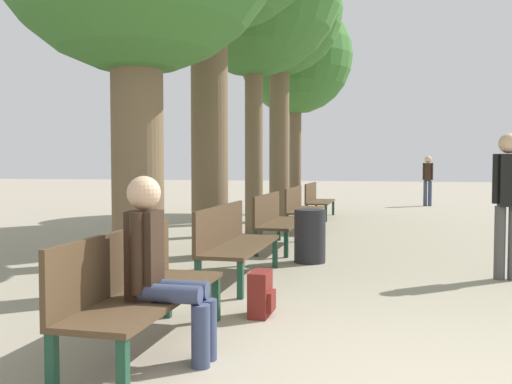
{
  "coord_description": "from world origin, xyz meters",
  "views": [
    {
      "loc": [
        -0.19,
        -3.4,
        1.36
      ],
      "look_at": [
        -2.01,
        4.33,
        0.96
      ],
      "focal_mm": 40.0,
      "sensor_mm": 36.0,
      "label": 1
    }
  ],
  "objects_px": {
    "person_seated": "(160,264)",
    "pedestrian_near": "(428,177)",
    "tree_row_3": "(279,16)",
    "pedestrian_mid": "(508,196)",
    "bench_row_2": "(276,218)",
    "backpack": "(261,294)",
    "bench_row_3": "(301,206)",
    "bench_row_0": "(136,284)",
    "bench_row_4": "(316,198)",
    "trash_bin": "(310,236)",
    "bench_row_1": "(232,238)",
    "tree_row_4": "(296,58)"
  },
  "relations": [
    {
      "from": "pedestrian_mid",
      "to": "bench_row_4",
      "type": "bearing_deg",
      "value": 114.03
    },
    {
      "from": "tree_row_3",
      "to": "pedestrian_mid",
      "type": "distance_m",
      "value": 8.1
    },
    {
      "from": "bench_row_3",
      "to": "backpack",
      "type": "bearing_deg",
      "value": -84.19
    },
    {
      "from": "bench_row_2",
      "to": "person_seated",
      "type": "distance_m",
      "value": 5.3
    },
    {
      "from": "pedestrian_near",
      "to": "pedestrian_mid",
      "type": "xyz_separation_m",
      "value": [
        0.18,
        -11.71,
        0.07
      ]
    },
    {
      "from": "bench_row_2",
      "to": "trash_bin",
      "type": "xyz_separation_m",
      "value": [
        0.71,
        -1.2,
        -0.13
      ]
    },
    {
      "from": "bench_row_4",
      "to": "tree_row_3",
      "type": "distance_m",
      "value": 4.44
    },
    {
      "from": "bench_row_4",
      "to": "trash_bin",
      "type": "bearing_deg",
      "value": -83.57
    },
    {
      "from": "backpack",
      "to": "bench_row_1",
      "type": "bearing_deg",
      "value": 114.67
    },
    {
      "from": "tree_row_3",
      "to": "trash_bin",
      "type": "relative_size",
      "value": 8.71
    },
    {
      "from": "tree_row_3",
      "to": "person_seated",
      "type": "distance_m",
      "value": 10.38
    },
    {
      "from": "bench_row_2",
      "to": "bench_row_3",
      "type": "distance_m",
      "value": 2.57
    },
    {
      "from": "bench_row_3",
      "to": "tree_row_4",
      "type": "height_order",
      "value": "tree_row_4"
    },
    {
      "from": "tree_row_4",
      "to": "pedestrian_near",
      "type": "xyz_separation_m",
      "value": [
        3.69,
        3.38,
        -3.3
      ]
    },
    {
      "from": "bench_row_2",
      "to": "tree_row_3",
      "type": "relative_size",
      "value": 0.29
    },
    {
      "from": "person_seated",
      "to": "pedestrian_near",
      "type": "relative_size",
      "value": 0.8
    },
    {
      "from": "tree_row_4",
      "to": "pedestrian_near",
      "type": "height_order",
      "value": "tree_row_4"
    },
    {
      "from": "bench_row_2",
      "to": "tree_row_4",
      "type": "relative_size",
      "value": 0.32
    },
    {
      "from": "bench_row_0",
      "to": "tree_row_3",
      "type": "height_order",
      "value": "tree_row_3"
    },
    {
      "from": "bench_row_2",
      "to": "person_seated",
      "type": "xyz_separation_m",
      "value": [
        0.24,
        -5.29,
        0.18
      ]
    },
    {
      "from": "bench_row_1",
      "to": "pedestrian_near",
      "type": "distance_m",
      "value": 12.81
    },
    {
      "from": "tree_row_4",
      "to": "trash_bin",
      "type": "xyz_separation_m",
      "value": [
        1.48,
        -7.71,
        -3.84
      ]
    },
    {
      "from": "pedestrian_near",
      "to": "bench_row_2",
      "type": "bearing_deg",
      "value": -106.51
    },
    {
      "from": "bench_row_0",
      "to": "pedestrian_mid",
      "type": "bearing_deg",
      "value": 46.92
    },
    {
      "from": "bench_row_3",
      "to": "tree_row_3",
      "type": "bearing_deg",
      "value": 115.09
    },
    {
      "from": "bench_row_1",
      "to": "tree_row_4",
      "type": "bearing_deg",
      "value": 94.79
    },
    {
      "from": "bench_row_2",
      "to": "pedestrian_near",
      "type": "relative_size",
      "value": 1.17
    },
    {
      "from": "pedestrian_mid",
      "to": "trash_bin",
      "type": "relative_size",
      "value": 2.35
    },
    {
      "from": "bench_row_3",
      "to": "backpack",
      "type": "height_order",
      "value": "bench_row_3"
    },
    {
      "from": "bench_row_3",
      "to": "person_seated",
      "type": "xyz_separation_m",
      "value": [
        0.24,
        -7.86,
        0.18
      ]
    },
    {
      "from": "tree_row_3",
      "to": "pedestrian_near",
      "type": "height_order",
      "value": "tree_row_3"
    },
    {
      "from": "person_seated",
      "to": "backpack",
      "type": "xyz_separation_m",
      "value": [
        0.43,
        1.25,
        -0.47
      ]
    },
    {
      "from": "backpack",
      "to": "bench_row_0",
      "type": "bearing_deg",
      "value": -121.27
    },
    {
      "from": "bench_row_2",
      "to": "trash_bin",
      "type": "distance_m",
      "value": 1.4
    },
    {
      "from": "person_seated",
      "to": "backpack",
      "type": "height_order",
      "value": "person_seated"
    },
    {
      "from": "person_seated",
      "to": "trash_bin",
      "type": "xyz_separation_m",
      "value": [
        0.47,
        4.09,
        -0.31
      ]
    },
    {
      "from": "bench_row_0",
      "to": "bench_row_2",
      "type": "xyz_separation_m",
      "value": [
        0.0,
        5.14,
        0.0
      ]
    },
    {
      "from": "tree_row_3",
      "to": "pedestrian_near",
      "type": "relative_size",
      "value": 3.99
    },
    {
      "from": "bench_row_0",
      "to": "backpack",
      "type": "relative_size",
      "value": 4.59
    },
    {
      "from": "bench_row_0",
      "to": "bench_row_1",
      "type": "bearing_deg",
      "value": 90.0
    },
    {
      "from": "tree_row_3",
      "to": "backpack",
      "type": "distance_m",
      "value": 9.52
    },
    {
      "from": "bench_row_4",
      "to": "backpack",
      "type": "distance_m",
      "value": 9.21
    },
    {
      "from": "trash_bin",
      "to": "tree_row_4",
      "type": "bearing_deg",
      "value": 100.84
    },
    {
      "from": "person_seated",
      "to": "trash_bin",
      "type": "height_order",
      "value": "person_seated"
    },
    {
      "from": "bench_row_1",
      "to": "tree_row_4",
      "type": "relative_size",
      "value": 0.32
    },
    {
      "from": "bench_row_4",
      "to": "person_seated",
      "type": "xyz_separation_m",
      "value": [
        0.24,
        -10.43,
        0.18
      ]
    },
    {
      "from": "backpack",
      "to": "tree_row_4",
      "type": "bearing_deg",
      "value": 97.74
    },
    {
      "from": "trash_bin",
      "to": "bench_row_2",
      "type": "bearing_deg",
      "value": 120.84
    },
    {
      "from": "bench_row_2",
      "to": "tree_row_3",
      "type": "distance_m",
      "value": 6.04
    },
    {
      "from": "bench_row_1",
      "to": "tree_row_3",
      "type": "height_order",
      "value": "tree_row_3"
    }
  ]
}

